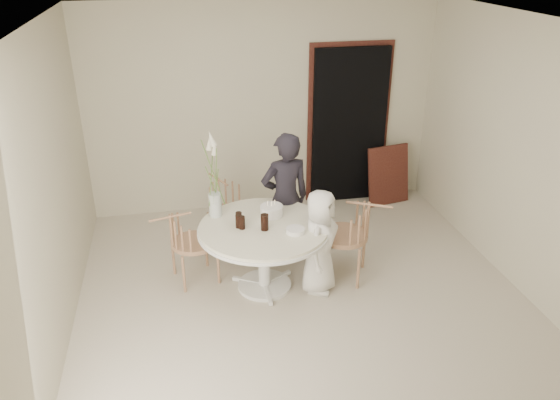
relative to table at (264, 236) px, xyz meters
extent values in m
plane|color=beige|center=(0.35, -0.25, -0.62)|extent=(4.50, 4.50, 0.00)
plane|color=white|center=(0.35, -0.25, 2.08)|extent=(4.50, 4.50, 0.00)
plane|color=beige|center=(0.35, 2.00, 0.73)|extent=(4.50, 0.00, 4.50)
plane|color=beige|center=(0.35, -2.50, 0.73)|extent=(4.50, 0.00, 4.50)
plane|color=beige|center=(-1.90, -0.25, 0.73)|extent=(0.00, 4.50, 4.50)
plane|color=beige|center=(2.60, -0.25, 0.73)|extent=(0.00, 4.50, 4.50)
cube|color=black|center=(1.50, 1.94, 0.43)|extent=(1.00, 0.10, 2.10)
cube|color=#57291D|center=(1.50, 1.98, 0.49)|extent=(1.12, 0.03, 2.22)
cylinder|color=white|center=(0.00, 0.00, -0.60)|extent=(0.56, 0.56, 0.04)
cylinder|color=white|center=(0.00, 0.00, -0.27)|extent=(0.12, 0.12, 0.65)
cylinder|color=white|center=(0.00, 0.00, 0.07)|extent=(1.33, 1.33, 0.03)
cylinder|color=silver|center=(0.00, 0.00, 0.09)|extent=(1.30, 1.30, 0.04)
cube|color=#57291D|center=(2.02, 1.70, -0.21)|extent=(0.63, 0.30, 0.81)
cylinder|color=tan|center=(-0.34, 0.69, -0.41)|extent=(0.03, 0.03, 0.41)
cylinder|color=tan|center=(-0.01, 0.84, -0.41)|extent=(0.03, 0.03, 0.41)
cylinder|color=tan|center=(-0.49, 1.03, -0.41)|extent=(0.03, 0.03, 0.41)
cylinder|color=tan|center=(-0.16, 1.18, -0.41)|extent=(0.03, 0.03, 0.41)
cylinder|color=tan|center=(-0.25, 0.94, -0.18)|extent=(0.46, 0.46, 0.05)
cylinder|color=tan|center=(0.77, 0.34, -0.38)|extent=(0.03, 0.03, 0.47)
cylinder|color=tan|center=(0.58, -0.03, -0.38)|extent=(0.03, 0.03, 0.47)
cylinder|color=tan|center=(1.14, 0.15, -0.38)|extent=(0.03, 0.03, 0.47)
cylinder|color=tan|center=(0.95, -0.22, -0.38)|extent=(0.03, 0.03, 0.47)
cylinder|color=tan|center=(0.86, 0.06, -0.13)|extent=(0.52, 0.52, 0.05)
cylinder|color=tan|center=(-0.46, 0.17, -0.40)|extent=(0.03, 0.03, 0.42)
cylinder|color=tan|center=(-0.56, 0.53, -0.40)|extent=(0.03, 0.03, 0.42)
cylinder|color=tan|center=(-0.83, 0.07, -0.40)|extent=(0.03, 0.03, 0.42)
cylinder|color=tan|center=(-0.92, 0.43, -0.40)|extent=(0.03, 0.03, 0.42)
cylinder|color=tan|center=(-0.69, 0.30, -0.17)|extent=(0.47, 0.47, 0.05)
imported|color=black|center=(0.33, 0.52, 0.14)|extent=(0.60, 0.44, 1.51)
imported|color=white|center=(0.55, -0.14, -0.06)|extent=(0.59, 0.65, 1.12)
cylinder|color=white|center=(0.12, 0.20, 0.17)|extent=(0.23, 0.23, 0.11)
cylinder|color=#FFDEA1|center=(0.12, 0.20, 0.25)|extent=(0.01, 0.01, 0.05)
cylinder|color=#FFDEA1|center=(0.16, 0.23, 0.25)|extent=(0.01, 0.01, 0.05)
cylinder|color=#FFDEA1|center=(0.08, 0.22, 0.25)|extent=(0.01, 0.01, 0.05)
cylinder|color=black|center=(-0.25, 0.02, 0.18)|extent=(0.07, 0.07, 0.14)
cylinder|color=black|center=(0.00, -0.08, 0.20)|extent=(0.10, 0.10, 0.17)
cylinder|color=black|center=(-0.24, 0.07, 0.18)|extent=(0.07, 0.07, 0.14)
cylinder|color=black|center=(-0.22, -0.02, 0.18)|extent=(0.08, 0.08, 0.13)
cylinder|color=white|center=(0.28, -0.20, 0.14)|extent=(0.22, 0.22, 0.05)
cylinder|color=silver|center=(-0.45, 0.32, 0.24)|extent=(0.13, 0.13, 0.25)
cylinder|color=#527432|center=(-0.42, 0.33, 0.55)|extent=(0.01, 0.01, 0.62)
cone|color=#EEE7CC|center=(-0.42, 0.33, 0.86)|extent=(0.06, 0.06, 0.16)
cylinder|color=#527432|center=(-0.47, 0.34, 0.58)|extent=(0.01, 0.01, 0.67)
cone|color=#EEE7CC|center=(-0.47, 0.34, 0.91)|extent=(0.06, 0.06, 0.16)
cylinder|color=#527432|center=(-0.45, 0.29, 0.60)|extent=(0.01, 0.01, 0.73)
cone|color=#EEE7CC|center=(-0.45, 0.29, 0.97)|extent=(0.06, 0.06, 0.16)
camera|label=1|loc=(-0.79, -4.74, 2.70)|focal=35.00mm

